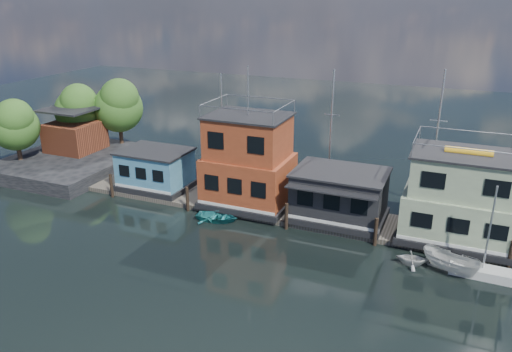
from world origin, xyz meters
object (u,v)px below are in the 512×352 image
at_px(dinghy_teal, 217,217).
at_px(motorboat, 451,263).
at_px(houseboat_red, 248,163).
at_px(houseboat_green, 461,199).
at_px(dinghy_white, 412,258).
at_px(houseboat_blue, 156,169).
at_px(houseboat_dark, 339,195).
at_px(day_sailer, 482,271).

xyz_separation_m(dinghy_teal, motorboat, (18.11, -1.18, 0.41)).
bearing_deg(houseboat_red, houseboat_green, 0.00).
height_order(houseboat_red, dinghy_teal, houseboat_red).
xyz_separation_m(houseboat_red, motorboat, (16.85, -4.80, -3.33)).
bearing_deg(dinghy_white, houseboat_red, 64.78).
xyz_separation_m(houseboat_blue, dinghy_teal, (8.24, -3.62, -1.84)).
relative_size(houseboat_red, houseboat_dark, 1.60).
bearing_deg(day_sailer, houseboat_blue, 172.83).
bearing_deg(houseboat_red, dinghy_white, -18.23).
distance_m(houseboat_green, dinghy_teal, 18.88).
bearing_deg(dinghy_teal, houseboat_green, -85.73).
distance_m(houseboat_green, day_sailer, 5.71).
relative_size(houseboat_red, day_sailer, 1.84).
xyz_separation_m(dinghy_white, day_sailer, (4.48, 0.35, -0.18)).
relative_size(dinghy_white, motorboat, 0.54).
relative_size(motorboat, day_sailer, 0.62).
height_order(houseboat_dark, houseboat_green, houseboat_green).
bearing_deg(day_sailer, houseboat_red, 168.52).
bearing_deg(dinghy_teal, day_sailer, -99.13).
relative_size(houseboat_red, dinghy_teal, 3.34).
height_order(dinghy_teal, dinghy_white, dinghy_white).
height_order(dinghy_white, motorboat, motorboat).
xyz_separation_m(houseboat_green, motorboat, (-0.15, -4.80, -2.77)).
xyz_separation_m(houseboat_dark, dinghy_teal, (-9.26, -3.60, -2.05)).
xyz_separation_m(dinghy_white, motorboat, (2.48, -0.07, 0.20)).
bearing_deg(day_sailer, houseboat_green, 114.45).
distance_m(houseboat_red, houseboat_green, 17.01).
bearing_deg(day_sailer, dinghy_white, -173.96).
bearing_deg(houseboat_green, houseboat_blue, -180.00).
xyz_separation_m(houseboat_green, dinghy_white, (-2.63, -4.73, -2.98)).
distance_m(houseboat_blue, houseboat_red, 9.69).
bearing_deg(houseboat_red, dinghy_teal, -109.17).
distance_m(motorboat, day_sailer, 2.07).
bearing_deg(dinghy_white, houseboat_blue, 71.79).
relative_size(houseboat_blue, dinghy_teal, 1.80).
relative_size(dinghy_teal, motorboat, 0.88).
relative_size(houseboat_dark, houseboat_green, 0.88).
relative_size(houseboat_blue, motorboat, 1.59).
bearing_deg(houseboat_green, houseboat_red, -180.00).
bearing_deg(houseboat_red, houseboat_blue, -180.00).
bearing_deg(day_sailer, motorboat, -166.67).
bearing_deg(houseboat_dark, houseboat_blue, 179.94).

